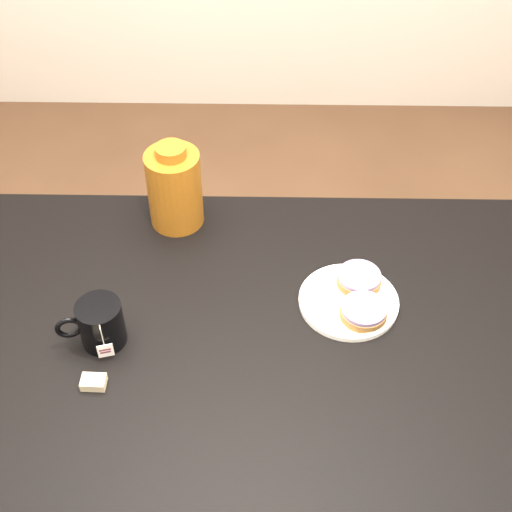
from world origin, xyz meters
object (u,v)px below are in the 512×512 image
object	(u,v)px
bagel_back	(359,279)
bagel_front	(364,311)
bagel_package	(175,188)
table	(238,373)
mug	(100,323)
plate	(349,301)
teabag_pouch	(94,382)

from	to	relation	value
bagel_back	bagel_front	bearing A→B (deg)	-89.08
bagel_front	bagel_package	xyz separation A→B (m)	(-0.40, 0.29, 0.07)
bagel_front	table	bearing A→B (deg)	-163.29
table	bagel_back	bearing A→B (deg)	33.44
mug	plate	bearing A→B (deg)	-3.00
teabag_pouch	bagel_front	bearing A→B (deg)	18.08
teabag_pouch	table	bearing A→B (deg)	19.37
plate	teabag_pouch	distance (m)	0.53
plate	bagel_back	world-z (taller)	bagel_back
table	teabag_pouch	distance (m)	0.29
bagel_back	mug	xyz separation A→B (m)	(-0.51, -0.15, 0.02)
table	bagel_front	distance (m)	0.28
table	bagel_package	distance (m)	0.43
table	bagel_back	xyz separation A→B (m)	(0.25, 0.16, 0.11)
table	bagel_back	size ratio (longest dim) A/B	10.86
bagel_front	bagel_back	bearing A→B (deg)	90.92
plate	mug	size ratio (longest dim) A/B	1.47
bagel_front	teabag_pouch	bearing A→B (deg)	-161.92
bagel_front	bagel_package	bearing A→B (deg)	143.80
mug	table	bearing A→B (deg)	-18.16
bagel_back	teabag_pouch	world-z (taller)	bagel_back
table	mug	size ratio (longest dim) A/B	10.11
bagel_package	mug	bearing A→B (deg)	-107.58
bagel_back	bagel_package	bearing A→B (deg)	152.92
teabag_pouch	bagel_package	world-z (taller)	bagel_package
plate	table	bearing A→B (deg)	-152.33
mug	bagel_package	size ratio (longest dim) A/B	0.67
mug	bagel_back	bearing A→B (deg)	1.34
bagel_front	teabag_pouch	size ratio (longest dim) A/B	2.80
bagel_front	mug	distance (m)	0.51
bagel_front	mug	world-z (taller)	mug
table	teabag_pouch	bearing A→B (deg)	-160.63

